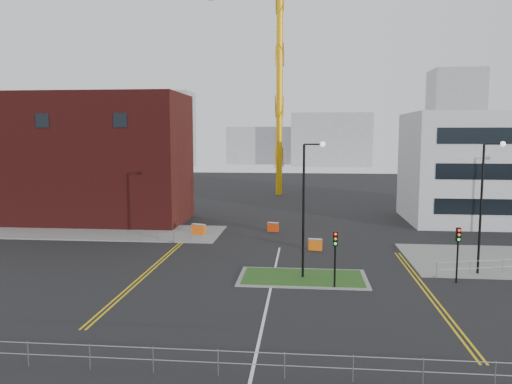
{
  "coord_description": "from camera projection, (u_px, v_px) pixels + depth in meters",
  "views": [
    {
      "loc": [
        2.02,
        -24.79,
        9.65
      ],
      "look_at": [
        -1.84,
        15.07,
        5.0
      ],
      "focal_mm": 35.0,
      "sensor_mm": 36.0,
      "label": 1
    }
  ],
  "objects": [
    {
      "name": "grass_island",
      "position": [
        303.0,
        278.0,
        33.53
      ],
      "size": [
        8.0,
        4.0,
        0.12
      ],
      "primitive_type": "cube",
      "color": "#204717",
      "rests_on": "ground"
    },
    {
      "name": "traffic_light_island",
      "position": [
        335.0,
        248.0,
        31.05
      ],
      "size": [
        0.28,
        0.33,
        3.65
      ],
      "color": "black",
      "rests_on": "ground"
    },
    {
      "name": "centre_line",
      "position": [
        266.0,
        308.0,
        27.8
      ],
      "size": [
        0.15,
        30.0,
        0.01
      ],
      "primitive_type": "cube",
      "color": "silver",
      "rests_on": "ground"
    },
    {
      "name": "yellow_left_a",
      "position": [
        152.0,
        266.0,
        36.57
      ],
      "size": [
        0.12,
        24.0,
        0.01
      ],
      "primitive_type": "cube",
      "color": "gold",
      "rests_on": "ground"
    },
    {
      "name": "barrier_mid",
      "position": [
        315.0,
        244.0,
        41.66
      ],
      "size": [
        1.19,
        0.57,
        0.96
      ],
      "color": "orange",
      "rests_on": "ground"
    },
    {
      "name": "yellow_left_b",
      "position": [
        156.0,
        266.0,
        36.54
      ],
      "size": [
        0.12,
        24.0,
        0.01
      ],
      "primitive_type": "cube",
      "color": "gold",
      "rests_on": "ground"
    },
    {
      "name": "barrier_left",
      "position": [
        199.0,
        229.0,
        47.76
      ],
      "size": [
        1.38,
        0.81,
        1.1
      ],
      "color": "#EB560D",
      "rests_on": "ground"
    },
    {
      "name": "skyline_c",
      "position": [
        455.0,
        119.0,
        143.48
      ],
      "size": [
        14.0,
        12.0,
        28.0
      ],
      "primitive_type": "cube",
      "color": "gray",
      "rests_on": "ground"
    },
    {
      "name": "barrier_right",
      "position": [
        273.0,
        227.0,
        49.59
      ],
      "size": [
        1.14,
        0.56,
        0.92
      ],
      "color": "red",
      "rests_on": "ground"
    },
    {
      "name": "skyline_a",
      "position": [
        162.0,
        130.0,
        147.03
      ],
      "size": [
        18.0,
        12.0,
        22.0
      ],
      "primitive_type": "cube",
      "color": "gray",
      "rests_on": "ground"
    },
    {
      "name": "pavement_left",
      "position": [
        81.0,
        231.0,
        49.48
      ],
      "size": [
        28.0,
        8.0,
        0.12
      ],
      "primitive_type": "cube",
      "color": "slate",
      "rests_on": "ground"
    },
    {
      "name": "yellow_right_b",
      "position": [
        429.0,
        291.0,
        30.81
      ],
      "size": [
        0.12,
        20.0,
        0.01
      ],
      "primitive_type": "cube",
      "color": "gold",
      "rests_on": "ground"
    },
    {
      "name": "railing_left",
      "position": [
        157.0,
        234.0,
        44.58
      ],
      "size": [
        6.05,
        0.05,
        1.1
      ],
      "color": "gray",
      "rests_on": "ground"
    },
    {
      "name": "railing_front",
      "position": [
        251.0,
        359.0,
        19.8
      ],
      "size": [
        24.05,
        0.05,
        1.1
      ],
      "color": "gray",
      "rests_on": "ground"
    },
    {
      "name": "streetlamp_island",
      "position": [
        307.0,
        199.0,
        32.89
      ],
      "size": [
        1.46,
        0.36,
        9.18
      ],
      "color": "black",
      "rests_on": "ground"
    },
    {
      "name": "skyline_d",
      "position": [
        274.0,
        145.0,
        164.31
      ],
      "size": [
        30.0,
        12.0,
        12.0
      ],
      "primitive_type": "cube",
      "color": "gray",
      "rests_on": "ground"
    },
    {
      "name": "streetlamp_right_near",
      "position": [
        485.0,
        197.0,
        33.72
      ],
      "size": [
        1.46,
        0.36,
        9.18
      ],
      "color": "black",
      "rests_on": "ground"
    },
    {
      "name": "brick_building",
      "position": [
        77.0,
        160.0,
        54.91
      ],
      "size": [
        24.2,
        10.07,
        14.24
      ],
      "color": "#4F1513",
      "rests_on": "ground"
    },
    {
      "name": "tower_crane",
      "position": [
        317.0,
        30.0,
        75.53
      ],
      "size": [
        51.73,
        13.51,
        36.67
      ],
      "color": "#F4AC0E",
      "rests_on": "ground"
    },
    {
      "name": "yellow_right_a",
      "position": [
        424.0,
        291.0,
        30.84
      ],
      "size": [
        0.12,
        20.0,
        0.01
      ],
      "primitive_type": "cube",
      "color": "gold",
      "rests_on": "ground"
    },
    {
      "name": "traffic_light_right",
      "position": [
        458.0,
        244.0,
        32.26
      ],
      "size": [
        0.28,
        0.33,
        3.65
      ],
      "color": "black",
      "rests_on": "ground"
    },
    {
      "name": "skyline_b",
      "position": [
        331.0,
        140.0,
        152.47
      ],
      "size": [
        24.0,
        12.0,
        16.0
      ],
      "primitive_type": "cube",
      "color": "gray",
      "rests_on": "ground"
    },
    {
      "name": "ground",
      "position": [
        263.0,
        321.0,
        25.82
      ],
      "size": [
        200.0,
        200.0,
        0.0
      ],
      "primitive_type": "plane",
      "color": "black",
      "rests_on": "ground"
    },
    {
      "name": "island_kerb",
      "position": [
        303.0,
        278.0,
        33.53
      ],
      "size": [
        8.6,
        4.6,
        0.08
      ],
      "primitive_type": "cube",
      "color": "slate",
      "rests_on": "ground"
    }
  ]
}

